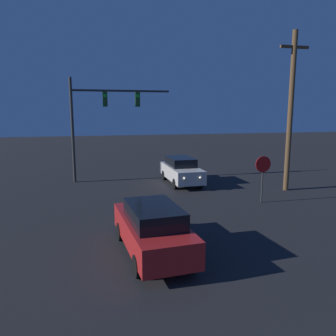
# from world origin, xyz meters

# --- Properties ---
(car_near) EXTENTS (1.96, 4.47, 1.58)m
(car_near) POSITION_xyz_m (-1.88, 8.49, 0.82)
(car_near) COLOR #B21E1E
(car_near) RESTS_ON ground_plane
(car_far) EXTENTS (1.73, 4.40, 1.58)m
(car_far) POSITION_xyz_m (1.73, 17.91, 0.82)
(car_far) COLOR beige
(car_far) RESTS_ON ground_plane
(traffic_signal_mast) EXTENTS (6.09, 0.30, 6.34)m
(traffic_signal_mast) POSITION_xyz_m (-3.00, 19.84, 4.28)
(traffic_signal_mast) COLOR #2D2D2D
(traffic_signal_mast) RESTS_ON ground_plane
(stop_sign) EXTENTS (0.78, 0.07, 2.26)m
(stop_sign) POSITION_xyz_m (4.32, 12.88, 1.59)
(stop_sign) COLOR #2D2D2D
(stop_sign) RESTS_ON ground_plane
(utility_pole) EXTENTS (1.63, 0.28, 8.49)m
(utility_pole) POSITION_xyz_m (6.95, 14.90, 4.40)
(utility_pole) COLOR brown
(utility_pole) RESTS_ON ground_plane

